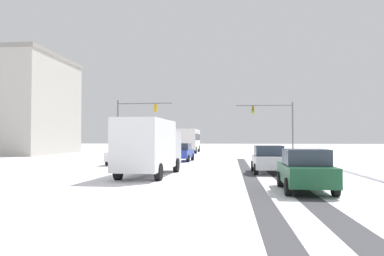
# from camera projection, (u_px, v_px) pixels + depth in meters

# --- Properties ---
(wheel_track_left_lane) EXTENTS (0.73, 35.67, 0.01)m
(wheel_track_left_lane) POSITION_uv_depth(u_px,v_px,m) (249.00, 176.00, 20.66)
(wheel_track_left_lane) COLOR #424247
(wheel_track_left_lane) RESTS_ON ground
(wheel_track_right_lane) EXTENTS (0.86, 35.67, 0.01)m
(wheel_track_right_lane) POSITION_uv_depth(u_px,v_px,m) (279.00, 176.00, 20.50)
(wheel_track_right_lane) COLOR #424247
(wheel_track_right_lane) RESTS_ON ground
(traffic_signal_far_right) EXTENTS (6.94, 0.46, 6.50)m
(traffic_signal_far_right) POSITION_uv_depth(u_px,v_px,m) (276.00, 119.00, 46.34)
(traffic_signal_far_right) COLOR #56565B
(traffic_signal_far_right) RESTS_ON ground
(traffic_signal_far_left) EXTENTS (6.53, 0.39, 6.50)m
(traffic_signal_far_left) POSITION_uv_depth(u_px,v_px,m) (133.00, 118.00, 44.06)
(traffic_signal_far_left) COLOR #56565B
(traffic_signal_far_left) RESTS_ON ground
(car_blue_lead) EXTENTS (2.01, 4.19, 1.62)m
(car_blue_lead) POSITION_uv_depth(u_px,v_px,m) (181.00, 152.00, 34.19)
(car_blue_lead) COLOR #233899
(car_blue_lead) RESTS_ON ground
(car_white_second) EXTENTS (1.86, 4.11, 1.62)m
(car_white_second) POSITION_uv_depth(u_px,v_px,m) (123.00, 154.00, 29.66)
(car_white_second) COLOR silver
(car_white_second) RESTS_ON ground
(car_silver_third) EXTENTS (1.86, 4.11, 1.62)m
(car_silver_third) POSITION_uv_depth(u_px,v_px,m) (268.00, 159.00, 22.28)
(car_silver_third) COLOR #B7BABF
(car_silver_third) RESTS_ON ground
(car_dark_green_fourth) EXTENTS (1.90, 4.13, 1.62)m
(car_dark_green_fourth) POSITION_uv_depth(u_px,v_px,m) (305.00, 170.00, 14.56)
(car_dark_green_fourth) COLOR #194C2D
(car_dark_green_fourth) RESTS_ON ground
(bus_oncoming) EXTENTS (2.85, 11.05, 3.38)m
(bus_oncoming) POSITION_uv_depth(u_px,v_px,m) (189.00, 139.00, 55.79)
(bus_oncoming) COLOR silver
(bus_oncoming) RESTS_ON ground
(box_truck_delivery) EXTENTS (2.52, 7.48, 3.02)m
(box_truck_delivery) POSITION_uv_depth(u_px,v_px,m) (150.00, 146.00, 20.79)
(box_truck_delivery) COLOR #B7BABF
(box_truck_delivery) RESTS_ON ground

